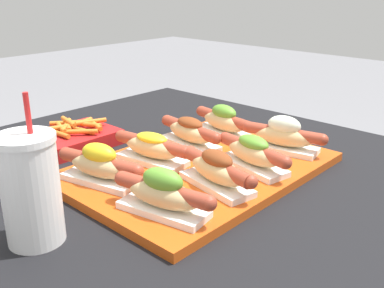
# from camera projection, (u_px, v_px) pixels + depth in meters

# --- Properties ---
(serving_tray) EXTENTS (0.53, 0.38, 0.02)m
(serving_tray) POSITION_uv_depth(u_px,v_px,m) (199.00, 168.00, 0.93)
(serving_tray) COLOR #CC4C14
(serving_tray) RESTS_ON patio_table
(hot_dog_0) EXTENTS (0.09, 0.19, 0.08)m
(hot_dog_0) POSITION_uv_depth(u_px,v_px,m) (163.00, 193.00, 0.73)
(hot_dog_0) COLOR white
(hot_dog_0) RESTS_ON serving_tray
(hot_dog_1) EXTENTS (0.09, 0.19, 0.07)m
(hot_dog_1) POSITION_uv_depth(u_px,v_px,m) (218.00, 169.00, 0.82)
(hot_dog_1) COLOR white
(hot_dog_1) RESTS_ON serving_tray
(hot_dog_2) EXTENTS (0.09, 0.19, 0.07)m
(hot_dog_2) POSITION_uv_depth(u_px,v_px,m) (253.00, 153.00, 0.90)
(hot_dog_2) COLOR white
(hot_dog_2) RESTS_ON serving_tray
(hot_dog_3) EXTENTS (0.09, 0.19, 0.08)m
(hot_dog_3) POSITION_uv_depth(u_px,v_px,m) (284.00, 135.00, 0.99)
(hot_dog_3) COLOR white
(hot_dog_3) RESTS_ON serving_tray
(hot_dog_4) EXTENTS (0.09, 0.19, 0.08)m
(hot_dog_4) POSITION_uv_depth(u_px,v_px,m) (100.00, 165.00, 0.84)
(hot_dog_4) COLOR white
(hot_dog_4) RESTS_ON serving_tray
(hot_dog_5) EXTENTS (0.08, 0.20, 0.06)m
(hot_dog_5) POSITION_uv_depth(u_px,v_px,m) (152.00, 148.00, 0.93)
(hot_dog_5) COLOR white
(hot_dog_5) RESTS_ON serving_tray
(hot_dog_6) EXTENTS (0.08, 0.20, 0.07)m
(hot_dog_6) POSITION_uv_depth(u_px,v_px,m) (190.00, 132.00, 1.02)
(hot_dog_6) COLOR white
(hot_dog_6) RESTS_ON serving_tray
(hot_dog_7) EXTENTS (0.08, 0.20, 0.08)m
(hot_dog_7) POSITION_uv_depth(u_px,v_px,m) (224.00, 121.00, 1.10)
(hot_dog_7) COLOR white
(hot_dog_7) RESTS_ON serving_tray
(sauce_bowl) EXTENTS (0.07, 0.07, 0.02)m
(sauce_bowl) POSITION_uv_depth(u_px,v_px,m) (281.00, 126.00, 1.19)
(sauce_bowl) COLOR silver
(sauce_bowl) RESTS_ON patio_table
(drink_cup) EXTENTS (0.09, 0.09, 0.23)m
(drink_cup) POSITION_uv_depth(u_px,v_px,m) (31.00, 189.00, 0.66)
(drink_cup) COLOR white
(drink_cup) RESTS_ON patio_table
(fries_basket) EXTENTS (0.18, 0.15, 0.06)m
(fries_basket) POSITION_uv_depth(u_px,v_px,m) (74.00, 137.00, 1.08)
(fries_basket) COLOR #B21919
(fries_basket) RESTS_ON patio_table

